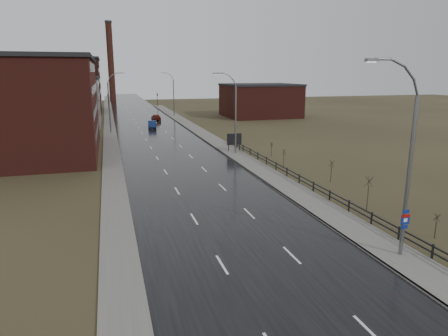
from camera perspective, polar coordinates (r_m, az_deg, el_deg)
ground at (r=22.14m, az=8.70°, el=-17.39°), size 320.00×320.00×0.00m
road at (r=78.40m, az=-9.96°, el=4.99°), size 14.00×300.00×0.06m
sidewalk_right at (r=55.94m, az=1.76°, el=1.89°), size 3.20×180.00×0.18m
curb_right at (r=55.50m, az=0.26°, el=1.80°), size 0.16×180.00×0.18m
sidewalk_left at (r=77.95m, az=-15.97°, el=4.65°), size 2.40×260.00×0.12m
warehouse_near at (r=63.59m, az=-27.92°, el=7.82°), size 22.44×28.56×13.50m
warehouse_mid at (r=95.82m, az=-22.21°, el=8.86°), size 16.32×20.40×10.50m
warehouse_far at (r=126.05m, az=-23.29°, el=10.78°), size 26.52×24.48×15.50m
building_right at (r=106.62m, az=5.17°, el=9.61°), size 18.36×16.32×8.50m
smokestack at (r=167.21m, az=-15.88°, el=14.40°), size 2.70×2.70×30.70m
streetlight_main at (r=25.98m, az=24.52°, el=0.59°), size 3.91×0.29×12.11m
streetlight_right_mid at (r=56.00m, az=1.38°, el=7.86°), size 3.36×0.28×11.35m
streetlight_left at (r=79.33m, az=-15.89°, el=9.00°), size 3.36×0.28×11.35m
streetlight_right_far at (r=108.59m, az=-7.37°, el=10.46°), size 3.36×0.28×11.35m
guardrail at (r=41.41m, az=11.13°, el=-1.62°), size 0.10×53.05×1.10m
shrub_b at (r=31.68m, az=28.04°, el=-7.24°), size 0.44×0.46×1.81m
shrub_c at (r=35.37m, az=19.89°, el=-3.31°), size 0.70×0.74×2.98m
shrub_d at (r=43.51m, az=15.08°, el=-0.35°), size 0.56×0.59×2.38m
shrub_e at (r=49.19m, az=8.54°, el=1.47°), size 0.54×0.57×2.27m
shrub_f at (r=55.77m, az=6.81°, el=2.74°), size 0.46×0.49×1.93m
billboard at (r=58.17m, az=1.47°, el=4.06°), size 2.21×0.17×2.73m
traffic_light_left at (r=137.30m, az=-16.28°, el=10.13°), size 0.58×2.73×5.30m
traffic_light_right at (r=138.27m, az=-9.54°, el=10.49°), size 0.58×2.73×5.30m
car_near at (r=84.60m, az=-10.23°, el=6.09°), size 2.07×4.82×1.54m
car_far at (r=98.36m, az=-9.68°, el=7.13°), size 2.05×4.68×1.57m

